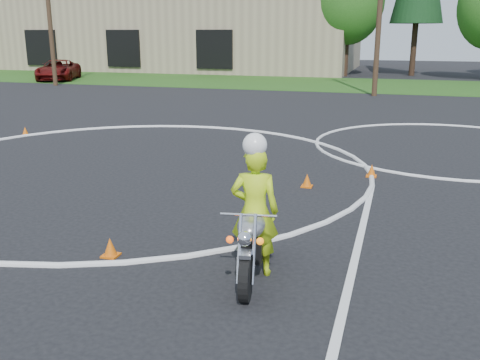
# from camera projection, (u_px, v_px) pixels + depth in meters

# --- Properties ---
(ground) EXTENTS (120.00, 120.00, 0.00)m
(ground) POSITION_uv_depth(u_px,v_px,m) (61.00, 202.00, 10.87)
(ground) COLOR black
(ground) RESTS_ON ground
(grass_strip) EXTENTS (120.00, 10.00, 0.02)m
(grass_strip) POSITION_uv_depth(u_px,v_px,m) (303.00, 83.00, 35.75)
(grass_strip) COLOR #1E4714
(grass_strip) RESTS_ON ground
(course_markings) EXTENTS (19.05, 19.05, 0.12)m
(course_markings) POSITION_uv_depth(u_px,v_px,m) (228.00, 161.00, 14.27)
(course_markings) COLOR silver
(course_markings) RESTS_ON ground
(primary_motorcycle) EXTENTS (0.73, 2.09, 1.10)m
(primary_motorcycle) POSITION_uv_depth(u_px,v_px,m) (252.00, 241.00, 7.40)
(primary_motorcycle) COLOR black
(primary_motorcycle) RESTS_ON ground
(rider_primary_grp) EXTENTS (0.73, 0.54, 2.04)m
(rider_primary_grp) POSITION_uv_depth(u_px,v_px,m) (255.00, 207.00, 7.40)
(rider_primary_grp) COLOR #BDE518
(rider_primary_grp) RESTS_ON ground
(pickup_grp) EXTENTS (4.09, 5.61, 1.42)m
(pickup_grp) POSITION_uv_depth(u_px,v_px,m) (58.00, 70.00, 38.05)
(pickup_grp) COLOR #570B09
(pickup_grp) RESTS_ON ground
(traffic_cones) EXTENTS (21.66, 12.71, 0.30)m
(traffic_cones) POSITION_uv_depth(u_px,v_px,m) (329.00, 178.00, 12.12)
(traffic_cones) COLOR #DF5F0B
(traffic_cones) RESTS_ON ground
(warehouse) EXTENTS (41.00, 17.00, 8.30)m
(warehouse) POSITION_uv_depth(u_px,v_px,m) (145.00, 23.00, 51.66)
(warehouse) COLOR tan
(warehouse) RESTS_ON ground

